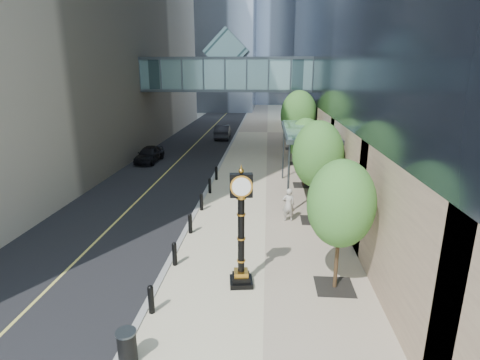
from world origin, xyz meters
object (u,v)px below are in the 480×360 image
Objects in this scene: street_clock at (241,236)px; car_near at (149,154)px; car_far at (223,132)px; pedestrian at (288,205)px; trash_bin at (127,347)px.

street_clock reaches higher than car_near.
street_clock is at bearing 96.34° from car_far.
street_clock is 2.49× the size of pedestrian.
street_clock is 5.22m from trash_bin.
car_near is (-6.70, 23.51, 0.23)m from trash_bin.
car_near is at bearing 67.03° from car_far.
car_far is at bearing -79.10° from pedestrian.
street_clock is 1.07× the size of car_near.
trash_bin is 0.50× the size of pedestrian.
trash_bin is at bearing 91.02° from car_far.
street_clock reaches higher than trash_bin.
street_clock is at bearing -61.33° from car_near.
car_far is (-1.67, 36.36, 0.32)m from trash_bin.
trash_bin is at bearing -131.75° from street_clock.
pedestrian reaches higher than trash_bin.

